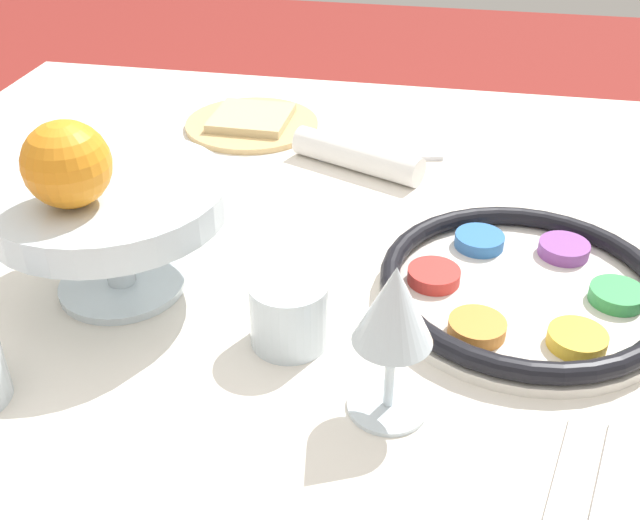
{
  "coord_description": "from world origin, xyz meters",
  "views": [
    {
      "loc": [
        -0.16,
        0.67,
        1.22
      ],
      "look_at": [
        -0.05,
        0.08,
        0.82
      ],
      "focal_mm": 42.0,
      "sensor_mm": 36.0,
      "label": 1
    }
  ],
  "objects_px": {
    "orange_fruit": "(67,164)",
    "seder_plate": "(523,287)",
    "wine_glass": "(394,313)",
    "cup_near": "(289,313)",
    "napkin_roll": "(357,156)",
    "bread_plate": "(252,122)",
    "fruit_stand": "(109,206)"
  },
  "relations": [
    {
      "from": "orange_fruit",
      "to": "seder_plate",
      "type": "bearing_deg",
      "value": -166.55
    },
    {
      "from": "wine_glass",
      "to": "orange_fruit",
      "type": "bearing_deg",
      "value": -14.83
    },
    {
      "from": "seder_plate",
      "to": "cup_near",
      "type": "distance_m",
      "value": 0.24
    },
    {
      "from": "seder_plate",
      "to": "orange_fruit",
      "type": "xyz_separation_m",
      "value": [
        0.4,
        0.1,
        0.14
      ]
    },
    {
      "from": "napkin_roll",
      "to": "wine_glass",
      "type": "bearing_deg",
      "value": 101.9
    },
    {
      "from": "orange_fruit",
      "to": "napkin_roll",
      "type": "distance_m",
      "value": 0.43
    },
    {
      "from": "seder_plate",
      "to": "orange_fruit",
      "type": "height_order",
      "value": "orange_fruit"
    },
    {
      "from": "wine_glass",
      "to": "bread_plate",
      "type": "xyz_separation_m",
      "value": [
        0.26,
        -0.53,
        -0.09
      ]
    },
    {
      "from": "bread_plate",
      "to": "napkin_roll",
      "type": "distance_m",
      "value": 0.2
    },
    {
      "from": "seder_plate",
      "to": "cup_near",
      "type": "height_order",
      "value": "cup_near"
    },
    {
      "from": "napkin_roll",
      "to": "orange_fruit",
      "type": "bearing_deg",
      "value": 60.02
    },
    {
      "from": "wine_glass",
      "to": "fruit_stand",
      "type": "bearing_deg",
      "value": -22.7
    },
    {
      "from": "wine_glass",
      "to": "fruit_stand",
      "type": "distance_m",
      "value": 0.31
    },
    {
      "from": "seder_plate",
      "to": "bread_plate",
      "type": "xyz_separation_m",
      "value": [
        0.37,
        -0.36,
        -0.01
      ]
    },
    {
      "from": "seder_plate",
      "to": "napkin_roll",
      "type": "xyz_separation_m",
      "value": [
        0.2,
        -0.25,
        0.0
      ]
    },
    {
      "from": "seder_plate",
      "to": "bread_plate",
      "type": "bearing_deg",
      "value": -43.96
    },
    {
      "from": "napkin_roll",
      "to": "cup_near",
      "type": "distance_m",
      "value": 0.36
    },
    {
      "from": "fruit_stand",
      "to": "cup_near",
      "type": "relative_size",
      "value": 3.17
    },
    {
      "from": "bread_plate",
      "to": "cup_near",
      "type": "bearing_deg",
      "value": 109.3
    },
    {
      "from": "fruit_stand",
      "to": "orange_fruit",
      "type": "distance_m",
      "value": 0.08
    },
    {
      "from": "wine_glass",
      "to": "napkin_roll",
      "type": "relative_size",
      "value": 0.77
    },
    {
      "from": "napkin_roll",
      "to": "fruit_stand",
      "type": "bearing_deg",
      "value": 58.11
    },
    {
      "from": "wine_glass",
      "to": "cup_near",
      "type": "relative_size",
      "value": 1.94
    },
    {
      "from": "seder_plate",
      "to": "fruit_stand",
      "type": "bearing_deg",
      "value": 8.07
    },
    {
      "from": "seder_plate",
      "to": "napkin_roll",
      "type": "relative_size",
      "value": 1.56
    },
    {
      "from": "napkin_roll",
      "to": "cup_near",
      "type": "height_order",
      "value": "cup_near"
    },
    {
      "from": "orange_fruit",
      "to": "cup_near",
      "type": "relative_size",
      "value": 1.07
    },
    {
      "from": "wine_glass",
      "to": "bread_plate",
      "type": "bearing_deg",
      "value": -63.97
    },
    {
      "from": "seder_plate",
      "to": "orange_fruit",
      "type": "relative_size",
      "value": 3.68
    },
    {
      "from": "orange_fruit",
      "to": "bread_plate",
      "type": "distance_m",
      "value": 0.48
    },
    {
      "from": "orange_fruit",
      "to": "napkin_roll",
      "type": "relative_size",
      "value": 0.42
    },
    {
      "from": "seder_plate",
      "to": "wine_glass",
      "type": "relative_size",
      "value": 2.02
    }
  ]
}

